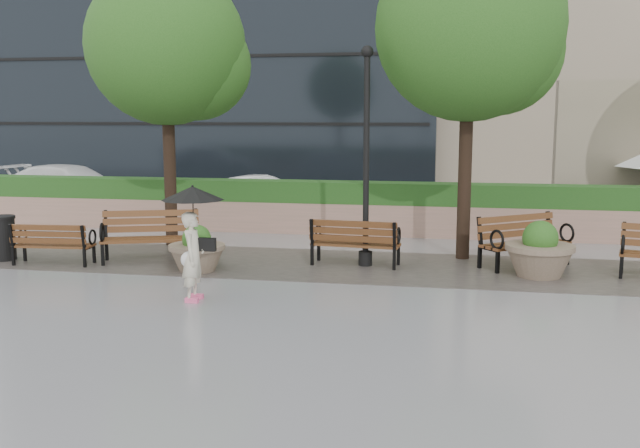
% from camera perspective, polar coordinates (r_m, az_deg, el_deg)
% --- Properties ---
extents(ground, '(100.00, 100.00, 0.00)m').
position_cam_1_polar(ground, '(11.64, 1.78, -6.46)').
color(ground, gray).
rests_on(ground, ground).
extents(cobble_strip, '(28.00, 3.20, 0.01)m').
position_cam_1_polar(cobble_strip, '(14.53, 3.62, -3.39)').
color(cobble_strip, '#383330').
rests_on(cobble_strip, ground).
extents(hedge_wall, '(24.00, 0.80, 1.35)m').
position_cam_1_polar(hedge_wall, '(18.34, 5.19, 1.21)').
color(hedge_wall, tan).
rests_on(hedge_wall, ground).
extents(asphalt_street, '(40.00, 7.00, 0.00)m').
position_cam_1_polar(asphalt_street, '(22.38, 6.16, 0.83)').
color(asphalt_street, black).
rests_on(asphalt_street, ground).
extents(bench_0, '(1.65, 0.75, 0.86)m').
position_cam_1_polar(bench_0, '(15.63, -20.53, -2.14)').
color(bench_0, brown).
rests_on(bench_0, ground).
extents(bench_1, '(2.11, 1.38, 1.06)m').
position_cam_1_polar(bench_1, '(15.31, -13.38, -1.81)').
color(bench_1, brown).
rests_on(bench_1, ground).
extents(bench_2, '(1.84, 0.86, 0.96)m').
position_cam_1_polar(bench_2, '(14.55, 2.84, -2.24)').
color(bench_2, brown).
rests_on(bench_2, ground).
extents(bench_3, '(1.98, 1.76, 1.03)m').
position_cam_1_polar(bench_3, '(15.00, 16.00, -2.16)').
color(bench_3, brown).
rests_on(bench_3, ground).
extents(planter_left, '(1.11, 1.11, 0.93)m').
position_cam_1_polar(planter_left, '(14.20, -9.81, -2.31)').
color(planter_left, '#7F6B56').
rests_on(planter_left, ground).
extents(planter_right, '(1.29, 1.29, 1.08)m').
position_cam_1_polar(planter_right, '(14.13, 17.16, -2.39)').
color(planter_right, '#7F6B56').
rests_on(planter_right, ground).
extents(trash_bin, '(0.54, 0.54, 0.90)m').
position_cam_1_polar(trash_bin, '(16.47, -24.02, -1.12)').
color(trash_bin, black).
rests_on(trash_bin, ground).
extents(lamppost, '(0.28, 0.28, 4.39)m').
position_cam_1_polar(lamppost, '(14.33, 3.71, 4.28)').
color(lamppost, black).
rests_on(lamppost, ground).
extents(tree_0, '(3.67, 3.62, 6.42)m').
position_cam_1_polar(tree_0, '(17.04, -11.63, 13.40)').
color(tree_0, black).
rests_on(tree_0, ground).
extents(tree_1, '(3.90, 3.88, 6.78)m').
position_cam_1_polar(tree_1, '(15.46, 12.43, 14.70)').
color(tree_1, black).
rests_on(tree_1, ground).
extents(car_left, '(5.14, 2.48, 1.44)m').
position_cam_1_polar(car_left, '(24.62, -19.28, 2.80)').
color(car_left, white).
rests_on(car_left, ground).
extents(car_right, '(3.86, 2.03, 1.21)m').
position_cam_1_polar(car_right, '(21.76, -4.74, 2.23)').
color(car_right, white).
rests_on(car_right, ground).
extents(pedestrian, '(1.03, 1.03, 1.89)m').
position_cam_1_polar(pedestrian, '(11.86, -10.12, -0.61)').
color(pedestrian, beige).
rests_on(pedestrian, ground).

